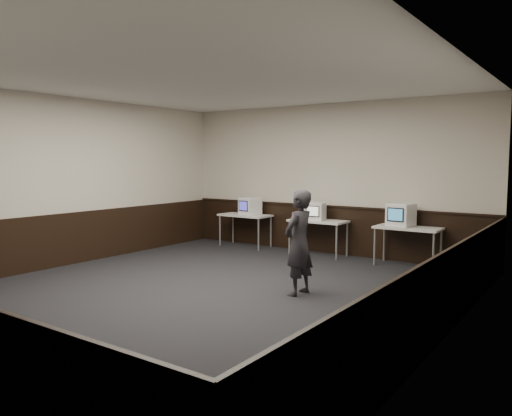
{
  "coord_description": "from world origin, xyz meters",
  "views": [
    {
      "loc": [
        4.88,
        -5.66,
        2.0
      ],
      "look_at": [
        -0.19,
        1.6,
        1.15
      ],
      "focal_mm": 35.0,
      "sensor_mm": 36.0,
      "label": 1
    }
  ],
  "objects_px": {
    "desk_left": "(245,217)",
    "emac_left": "(250,206)",
    "emac_right": "(401,215)",
    "desk_center": "(318,223)",
    "emac_center": "(315,211)",
    "desk_right": "(408,231)",
    "person": "(299,242)"
  },
  "relations": [
    {
      "from": "desk_right",
      "to": "emac_left",
      "type": "bearing_deg",
      "value": 179.77
    },
    {
      "from": "desk_center",
      "to": "desk_right",
      "type": "xyz_separation_m",
      "value": [
        1.9,
        0.0,
        0.0
      ]
    },
    {
      "from": "desk_right",
      "to": "desk_center",
      "type": "bearing_deg",
      "value": 180.0
    },
    {
      "from": "emac_center",
      "to": "emac_right",
      "type": "height_order",
      "value": "emac_right"
    },
    {
      "from": "desk_left",
      "to": "emac_center",
      "type": "xyz_separation_m",
      "value": [
        1.86,
        -0.05,
        0.26
      ]
    },
    {
      "from": "emac_center",
      "to": "emac_right",
      "type": "xyz_separation_m",
      "value": [
        1.79,
        0.07,
        0.03
      ]
    },
    {
      "from": "emac_left",
      "to": "emac_right",
      "type": "distance_m",
      "value": 3.53
    },
    {
      "from": "desk_center",
      "to": "emac_center",
      "type": "xyz_separation_m",
      "value": [
        -0.04,
        -0.05,
        0.26
      ]
    },
    {
      "from": "desk_right",
      "to": "emac_center",
      "type": "xyz_separation_m",
      "value": [
        -1.94,
        -0.05,
        0.26
      ]
    },
    {
      "from": "desk_center",
      "to": "emac_right",
      "type": "bearing_deg",
      "value": 0.45
    },
    {
      "from": "desk_center",
      "to": "desk_left",
      "type": "bearing_deg",
      "value": 180.0
    },
    {
      "from": "emac_right",
      "to": "desk_center",
      "type": "bearing_deg",
      "value": -172.86
    },
    {
      "from": "emac_center",
      "to": "desk_left",
      "type": "bearing_deg",
      "value": 167.15
    },
    {
      "from": "desk_left",
      "to": "person",
      "type": "xyz_separation_m",
      "value": [
        3.12,
        -2.91,
        0.11
      ]
    },
    {
      "from": "desk_center",
      "to": "emac_right",
      "type": "xyz_separation_m",
      "value": [
        1.75,
        0.01,
        0.29
      ]
    },
    {
      "from": "desk_center",
      "to": "emac_center",
      "type": "bearing_deg",
      "value": -125.92
    },
    {
      "from": "emac_left",
      "to": "person",
      "type": "distance_m",
      "value": 4.18
    },
    {
      "from": "desk_center",
      "to": "emac_center",
      "type": "height_order",
      "value": "emac_center"
    },
    {
      "from": "desk_left",
      "to": "person",
      "type": "distance_m",
      "value": 4.27
    },
    {
      "from": "desk_left",
      "to": "emac_left",
      "type": "distance_m",
      "value": 0.3
    },
    {
      "from": "desk_left",
      "to": "desk_center",
      "type": "relative_size",
      "value": 1.0
    },
    {
      "from": "desk_center",
      "to": "emac_center",
      "type": "distance_m",
      "value": 0.27
    },
    {
      "from": "emac_left",
      "to": "emac_right",
      "type": "bearing_deg",
      "value": 11.88
    },
    {
      "from": "desk_left",
      "to": "emac_right",
      "type": "bearing_deg",
      "value": 0.21
    },
    {
      "from": "emac_left",
      "to": "emac_right",
      "type": "relative_size",
      "value": 0.95
    },
    {
      "from": "desk_right",
      "to": "person",
      "type": "relative_size",
      "value": 0.76
    },
    {
      "from": "desk_right",
      "to": "emac_center",
      "type": "height_order",
      "value": "emac_center"
    },
    {
      "from": "desk_left",
      "to": "desk_right",
      "type": "distance_m",
      "value": 3.8
    },
    {
      "from": "desk_center",
      "to": "person",
      "type": "relative_size",
      "value": 0.76
    },
    {
      "from": "person",
      "to": "desk_center",
      "type": "bearing_deg",
      "value": -152.95
    },
    {
      "from": "emac_center",
      "to": "emac_right",
      "type": "distance_m",
      "value": 1.79
    },
    {
      "from": "emac_center",
      "to": "person",
      "type": "bearing_deg",
      "value": -77.52
    }
  ]
}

